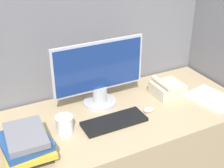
# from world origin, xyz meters

# --- Properties ---
(cubicle_panel_rear) EXTENTS (1.99, 0.04, 1.76)m
(cubicle_panel_rear) POSITION_xyz_m (0.00, 0.73, 0.88)
(cubicle_panel_rear) COLOR slate
(cubicle_panel_rear) RESTS_ON ground_plane
(cubicle_panel_right) EXTENTS (0.04, 0.75, 1.76)m
(cubicle_panel_right) POSITION_xyz_m (0.83, 0.37, 0.88)
(cubicle_panel_right) COLOR slate
(cubicle_panel_right) RESTS_ON ground_plane
(desk) EXTENTS (1.59, 0.69, 0.74)m
(desk) POSITION_xyz_m (0.00, 0.34, 0.37)
(desk) COLOR tan
(desk) RESTS_ON ground_plane
(monitor) EXTENTS (0.57, 0.20, 0.41)m
(monitor) POSITION_xyz_m (-0.05, 0.50, 0.93)
(monitor) COLOR #B7B7BC
(monitor) RESTS_ON desk
(keyboard) EXTENTS (0.37, 0.14, 0.02)m
(keyboard) POSITION_xyz_m (-0.06, 0.27, 0.75)
(keyboard) COLOR black
(keyboard) RESTS_ON desk
(mouse) EXTENTS (0.07, 0.04, 0.03)m
(mouse) POSITION_xyz_m (0.17, 0.28, 0.75)
(mouse) COLOR silver
(mouse) RESTS_ON desk
(coffee_cup) EXTENTS (0.10, 0.10, 0.10)m
(coffee_cup) POSITION_xyz_m (-0.34, 0.32, 0.79)
(coffee_cup) COLOR white
(coffee_cup) RESTS_ON desk
(book_stack) EXTENTS (0.24, 0.27, 0.13)m
(book_stack) POSITION_xyz_m (-0.56, 0.23, 0.80)
(book_stack) COLOR #262628
(book_stack) RESTS_ON desk
(desk_telephone) EXTENTS (0.18, 0.18, 0.12)m
(desk_telephone) POSITION_xyz_m (0.39, 0.40, 0.78)
(desk_telephone) COLOR beige
(desk_telephone) RESTS_ON desk
(paper_pile) EXTENTS (0.26, 0.31, 0.01)m
(paper_pile) POSITION_xyz_m (0.61, 0.23, 0.74)
(paper_pile) COLOR white
(paper_pile) RESTS_ON desk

